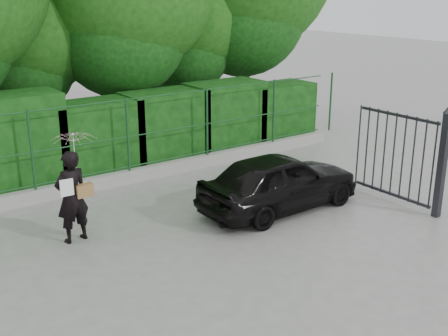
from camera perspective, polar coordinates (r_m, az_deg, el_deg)
ground at (r=10.22m, az=0.01°, el=-8.67°), size 80.00×80.00×0.00m
kerb at (r=13.78m, az=-11.02°, el=-1.14°), size 14.00×0.25×0.30m
fence at (r=13.57m, az=-10.43°, el=3.23°), size 14.13×0.06×1.80m
hedge at (r=14.39m, az=-13.25°, el=3.01°), size 14.20×1.20×2.29m
gate at (r=12.45m, az=19.49°, el=1.09°), size 0.22×2.33×2.36m
woman at (r=10.65m, az=-15.04°, el=-0.56°), size 0.91×0.84×2.08m
car at (r=12.01m, az=5.67°, el=-1.34°), size 3.72×1.54×1.26m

